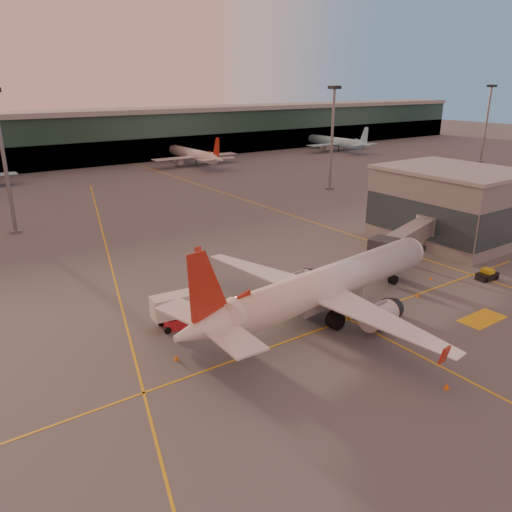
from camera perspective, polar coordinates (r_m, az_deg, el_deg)
ground at (r=54.00m, az=10.54°, el=-10.42°), size 600.00×600.00×0.00m
taxi_markings at (r=85.48m, az=-14.78°, el=0.60°), size 100.12×173.00×0.01m
terminal at (r=178.20m, az=-24.25°, el=11.94°), size 400.00×20.00×17.60m
gate_building at (r=93.48m, az=21.29°, el=5.51°), size 18.40×22.40×12.60m
mast_west_near at (r=99.88m, az=-26.97°, el=10.58°), size 2.40×2.40×25.60m
mast_east_near at (r=130.34m, az=8.73°, el=13.97°), size 2.40×2.40×25.60m
mast_east_far at (r=191.80m, az=24.91°, el=14.11°), size 2.40×2.40×25.60m
main_airplane at (r=58.62m, az=7.76°, el=-3.49°), size 40.25×36.38×12.15m
jet_bridge at (r=79.91m, az=17.33°, el=2.14°), size 20.42×8.79×5.97m
catering_truck at (r=57.22m, az=-9.23°, el=-6.00°), size 5.32×2.75×3.99m
gpu_cart at (r=62.21m, az=15.42°, el=-6.11°), size 1.86×1.11×1.06m
pushback_tug at (r=77.68m, az=24.92°, el=-2.01°), size 3.23×1.98×1.58m
cone_nose at (r=74.80m, az=19.36°, el=-2.39°), size 0.38×0.38×0.48m
cone_tail at (r=51.77m, az=-9.11°, el=-11.36°), size 0.46×0.46×0.59m
cone_wing_right at (r=50.00m, az=20.96°, el=-13.69°), size 0.51×0.51×0.64m
cone_fwd at (r=68.38m, az=17.99°, el=-4.24°), size 0.44×0.44×0.56m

